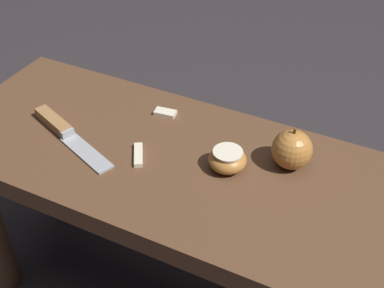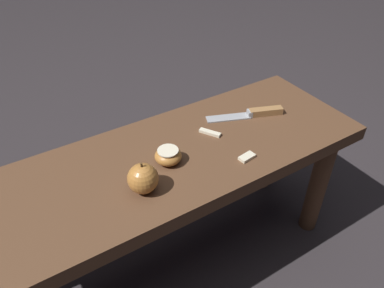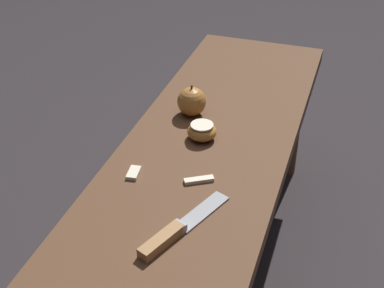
{
  "view_description": "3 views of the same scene",
  "coord_description": "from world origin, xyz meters",
  "px_view_note": "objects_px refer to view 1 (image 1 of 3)",
  "views": [
    {
      "loc": [
        0.24,
        -0.64,
        1.04
      ],
      "look_at": [
        -0.09,
        0.02,
        0.46
      ],
      "focal_mm": 50.0,
      "sensor_mm": 36.0,
      "label": 1
    },
    {
      "loc": [
        0.3,
        0.65,
        1.04
      ],
      "look_at": [
        -0.09,
        0.02,
        0.46
      ],
      "focal_mm": 35.0,
      "sensor_mm": 36.0,
      "label": 2
    },
    {
      "loc": [
        -0.99,
        -0.28,
        1.1
      ],
      "look_at": [
        -0.09,
        0.02,
        0.46
      ],
      "focal_mm": 50.0,
      "sensor_mm": 36.0,
      "label": 3
    }
  ],
  "objects_px": {
    "knife": "(62,130)",
    "apple_cut": "(227,159)",
    "apple_whole": "(292,149)",
    "wooden_bench": "(232,207)"
  },
  "relations": [
    {
      "from": "knife",
      "to": "apple_cut",
      "type": "xyz_separation_m",
      "value": [
        0.32,
        0.05,
        0.01
      ]
    },
    {
      "from": "apple_whole",
      "to": "apple_cut",
      "type": "distance_m",
      "value": 0.11
    },
    {
      "from": "apple_whole",
      "to": "apple_cut",
      "type": "xyz_separation_m",
      "value": [
        -0.09,
        -0.06,
        -0.02
      ]
    },
    {
      "from": "knife",
      "to": "apple_whole",
      "type": "height_order",
      "value": "apple_whole"
    },
    {
      "from": "knife",
      "to": "apple_cut",
      "type": "relative_size",
      "value": 3.29
    },
    {
      "from": "wooden_bench",
      "to": "apple_whole",
      "type": "height_order",
      "value": "apple_whole"
    },
    {
      "from": "wooden_bench",
      "to": "knife",
      "type": "bearing_deg",
      "value": -175.07
    },
    {
      "from": "apple_cut",
      "to": "knife",
      "type": "bearing_deg",
      "value": -171.58
    },
    {
      "from": "knife",
      "to": "apple_whole",
      "type": "xyz_separation_m",
      "value": [
        0.41,
        0.1,
        0.03
      ]
    },
    {
      "from": "apple_cut",
      "to": "wooden_bench",
      "type": "bearing_deg",
      "value": -39.95
    }
  ]
}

